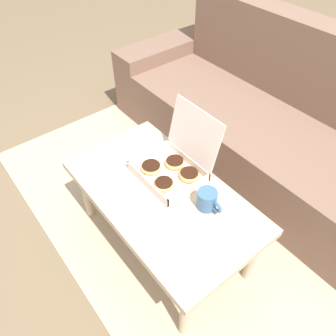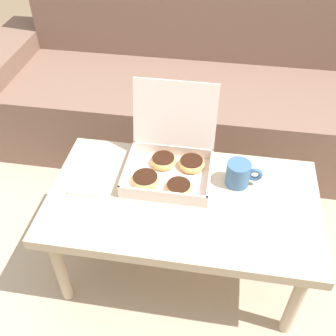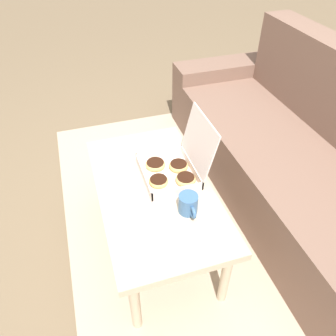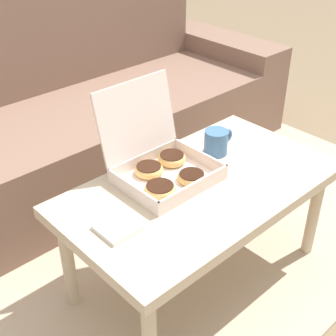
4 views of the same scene
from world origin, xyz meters
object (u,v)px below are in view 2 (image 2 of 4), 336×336
Objects in this scene: pastry_box at (170,161)px; coffee_mug at (239,174)px; couch at (205,91)px; coffee_table at (183,207)px.

coffee_mug is (0.26, -0.02, -0.01)m from pastry_box.
pastry_box reaches higher than coffee_mug.
couch is 18.82× the size of coffee_mug.
pastry_box is 2.43× the size of coffee_mug.
couch reaches higher than pastry_box.
coffee_table is at bearing -62.44° from pastry_box.
pastry_box is at bearing -94.61° from couch.
coffee_table is 3.02× the size of pastry_box.
pastry_box reaches higher than coffee_table.
couch is 0.95m from coffee_table.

